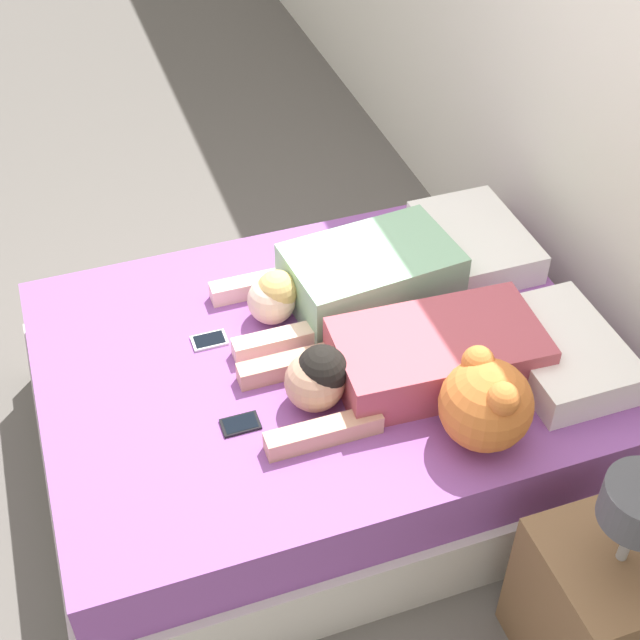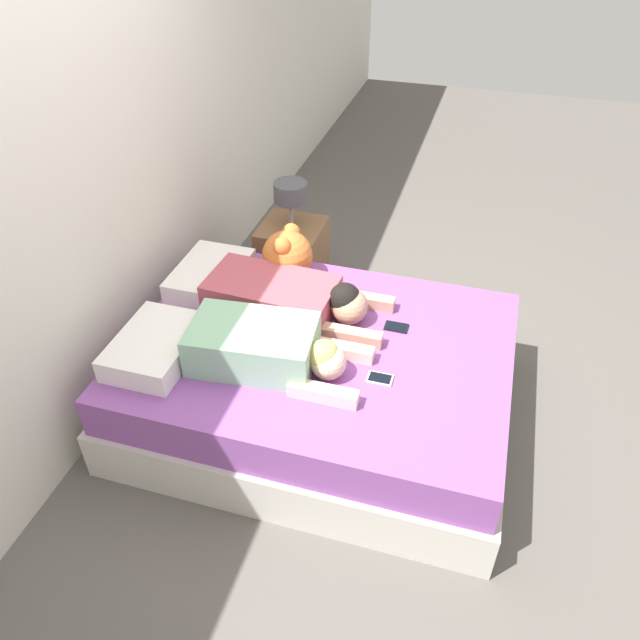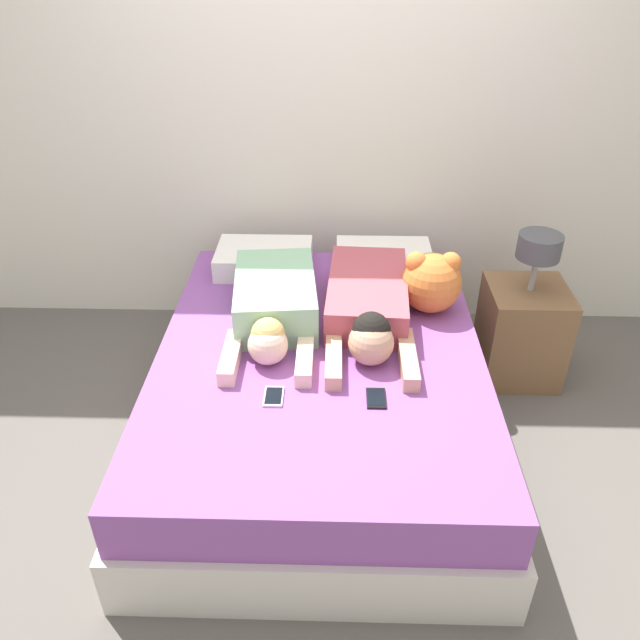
{
  "view_description": "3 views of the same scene",
  "coord_description": "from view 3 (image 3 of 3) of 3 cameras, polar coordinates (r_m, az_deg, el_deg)",
  "views": [
    {
      "loc": [
        2.11,
        -0.73,
        2.67
      ],
      "look_at": [
        0.0,
        0.0,
        0.65
      ],
      "focal_mm": 50.0,
      "sensor_mm": 36.0,
      "label": 1
    },
    {
      "loc": [
        -2.35,
        -0.7,
        2.56
      ],
      "look_at": [
        0.0,
        0.0,
        0.65
      ],
      "focal_mm": 35.0,
      "sensor_mm": 36.0,
      "label": 2
    },
    {
      "loc": [
        0.06,
        -2.29,
        2.13
      ],
      "look_at": [
        0.0,
        0.0,
        0.65
      ],
      "focal_mm": 35.0,
      "sensor_mm": 36.0,
      "label": 3
    }
  ],
  "objects": [
    {
      "name": "bed",
      "position": [
        2.96,
        0.0,
        -6.62
      ],
      "size": [
        1.51,
        1.98,
        0.5
      ],
      "color": "beige",
      "rests_on": "ground_plane"
    },
    {
      "name": "cell_phone_right",
      "position": [
        2.53,
        5.15,
        -7.14
      ],
      "size": [
        0.08,
        0.12,
        0.01
      ],
      "color": "black",
      "rests_on": "bed"
    },
    {
      "name": "person_right",
      "position": [
        2.95,
        4.42,
        1.29
      ],
      "size": [
        0.41,
        1.0,
        0.23
      ],
      "color": "#B24C59",
      "rests_on": "bed"
    },
    {
      "name": "ground_plane",
      "position": [
        3.13,
        0.0,
        -10.13
      ],
      "size": [
        12.0,
        12.0,
        0.0
      ],
      "primitive_type": "plane",
      "color": "#5B5651"
    },
    {
      "name": "nightstand",
      "position": [
        3.5,
        18.02,
        -0.65
      ],
      "size": [
        0.41,
        0.41,
        0.84
      ],
      "color": "brown",
      "rests_on": "ground_plane"
    },
    {
      "name": "person_left",
      "position": [
        2.93,
        -4.22,
        1.33
      ],
      "size": [
        0.43,
        0.88,
        0.21
      ],
      "color": "#8CBF99",
      "rests_on": "bed"
    },
    {
      "name": "plush_toy",
      "position": [
        3.06,
        10.16,
        3.51
      ],
      "size": [
        0.29,
        0.29,
        0.31
      ],
      "color": "orange",
      "rests_on": "bed"
    },
    {
      "name": "wall_back",
      "position": [
        3.53,
        0.54,
        19.18
      ],
      "size": [
        12.0,
        0.06,
        2.6
      ],
      "color": "silver",
      "rests_on": "ground_plane"
    },
    {
      "name": "cell_phone_left",
      "position": [
        2.54,
        -4.26,
        -6.99
      ],
      "size": [
        0.08,
        0.12,
        0.01
      ],
      "color": "silver",
      "rests_on": "bed"
    },
    {
      "name": "pillow_head_left",
      "position": [
        3.44,
        -5.12,
        5.61
      ],
      "size": [
        0.51,
        0.36,
        0.12
      ],
      "color": "white",
      "rests_on": "bed"
    },
    {
      "name": "pillow_head_right",
      "position": [
        3.43,
        5.83,
        5.47
      ],
      "size": [
        0.51,
        0.36,
        0.12
      ],
      "color": "white",
      "rests_on": "bed"
    }
  ]
}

